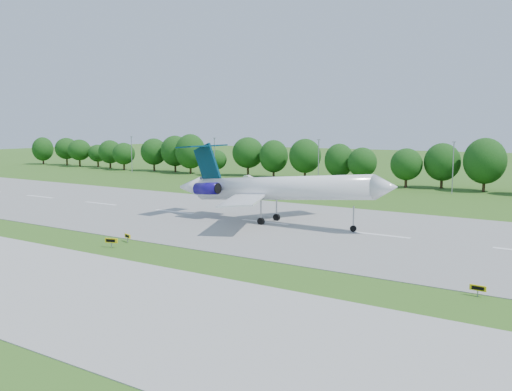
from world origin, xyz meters
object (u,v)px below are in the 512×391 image
airliner (270,187)px  service_vehicle_a (248,177)px  service_vehicle_b (247,182)px  taxi_sign_left (111,241)px

airliner → service_vehicle_a: (-46.00, 60.58, -5.30)m
airliner → service_vehicle_a: airliner is taller
service_vehicle_b → taxi_sign_left: bearing=-168.1°
airliner → service_vehicle_a: 76.25m
airliner → service_vehicle_b: airliner is taller
service_vehicle_b → airliner: bearing=-152.2°
taxi_sign_left → service_vehicle_b: size_ratio=0.51×
airliner → taxi_sign_left: 28.83m
taxi_sign_left → service_vehicle_a: 96.28m
service_vehicle_a → airliner: bearing=-130.4°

